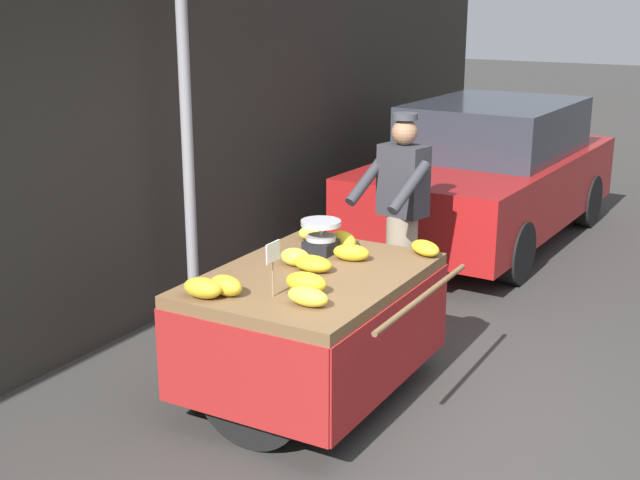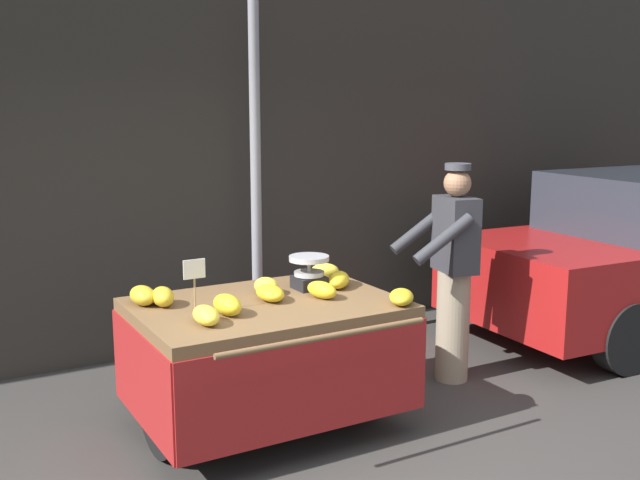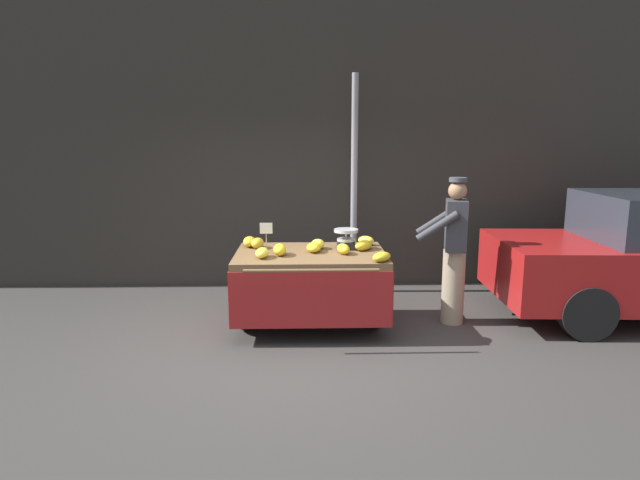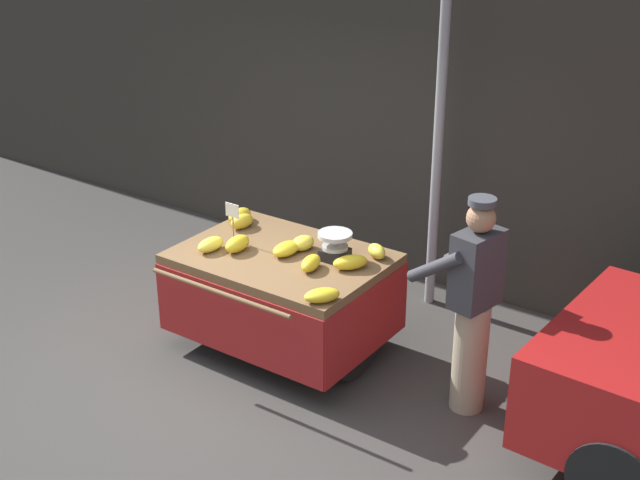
{
  "view_description": "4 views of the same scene",
  "coord_description": "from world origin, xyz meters",
  "px_view_note": "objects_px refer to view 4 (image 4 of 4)",
  "views": [
    {
      "loc": [
        -4.21,
        -1.75,
        2.63
      ],
      "look_at": [
        0.34,
        0.83,
        1.1
      ],
      "focal_mm": 47.36,
      "sensor_mm": 36.0,
      "label": 1
    },
    {
      "loc": [
        -1.76,
        -3.4,
        2.17
      ],
      "look_at": [
        0.67,
        0.86,
        1.26
      ],
      "focal_mm": 41.82,
      "sensor_mm": 36.0,
      "label": 2
    },
    {
      "loc": [
        0.21,
        -5.06,
        2.14
      ],
      "look_at": [
        0.37,
        0.76,
        1.04
      ],
      "focal_mm": 30.13,
      "sensor_mm": 36.0,
      "label": 3
    },
    {
      "loc": [
        4.22,
        -4.26,
        3.89
      ],
      "look_at": [
        0.74,
        0.74,
        1.18
      ],
      "focal_mm": 48.89,
      "sensor_mm": 36.0,
      "label": 4
    }
  ],
  "objects_px": {
    "price_sign": "(232,214)",
    "banana_bunch_7": "(377,251)",
    "weighing_scale": "(335,246)",
    "banana_bunch_9": "(237,244)",
    "banana_bunch_5": "(303,243)",
    "banana_bunch_1": "(211,244)",
    "banana_bunch_0": "(286,249)",
    "banana_bunch_6": "(242,221)",
    "vendor_person": "(472,305)",
    "banana_bunch_3": "(322,295)",
    "banana_cart": "(282,279)",
    "banana_bunch_2": "(350,262)",
    "banana_bunch_8": "(311,263)",
    "banana_bunch_4": "(240,215)",
    "street_pole": "(438,150)"
  },
  "relations": [
    {
      "from": "price_sign",
      "to": "banana_bunch_7",
      "type": "xyz_separation_m",
      "value": [
        1.16,
        0.41,
        -0.19
      ]
    },
    {
      "from": "price_sign",
      "to": "banana_bunch_8",
      "type": "height_order",
      "value": "price_sign"
    },
    {
      "from": "banana_bunch_0",
      "to": "banana_bunch_6",
      "type": "bearing_deg",
      "value": 161.26
    },
    {
      "from": "banana_bunch_1",
      "to": "banana_bunch_4",
      "type": "distance_m",
      "value": 0.64
    },
    {
      "from": "banana_bunch_7",
      "to": "street_pole",
      "type": "bearing_deg",
      "value": 92.74
    },
    {
      "from": "banana_cart",
      "to": "weighing_scale",
      "type": "distance_m",
      "value": 0.56
    },
    {
      "from": "weighing_scale",
      "to": "banana_bunch_8",
      "type": "bearing_deg",
      "value": -100.64
    },
    {
      "from": "banana_bunch_8",
      "to": "banana_bunch_3",
      "type": "bearing_deg",
      "value": -45.81
    },
    {
      "from": "street_pole",
      "to": "banana_bunch_0",
      "type": "xyz_separation_m",
      "value": [
        -0.58,
        -1.45,
        -0.57
      ]
    },
    {
      "from": "banana_bunch_0",
      "to": "banana_bunch_6",
      "type": "height_order",
      "value": "banana_bunch_6"
    },
    {
      "from": "banana_bunch_4",
      "to": "street_pole",
      "type": "bearing_deg",
      "value": 40.4
    },
    {
      "from": "banana_bunch_1",
      "to": "banana_bunch_9",
      "type": "relative_size",
      "value": 0.99
    },
    {
      "from": "banana_bunch_6",
      "to": "banana_bunch_8",
      "type": "height_order",
      "value": "banana_bunch_6"
    },
    {
      "from": "banana_bunch_0",
      "to": "banana_bunch_3",
      "type": "height_order",
      "value": "banana_bunch_0"
    },
    {
      "from": "banana_bunch_7",
      "to": "price_sign",
      "type": "bearing_deg",
      "value": -160.47
    },
    {
      "from": "banana_bunch_6",
      "to": "vendor_person",
      "type": "distance_m",
      "value": 2.28
    },
    {
      "from": "vendor_person",
      "to": "banana_bunch_1",
      "type": "bearing_deg",
      "value": -169.76
    },
    {
      "from": "banana_bunch_1",
      "to": "price_sign",
      "type": "bearing_deg",
      "value": 83.46
    },
    {
      "from": "weighing_scale",
      "to": "banana_bunch_2",
      "type": "distance_m",
      "value": 0.22
    },
    {
      "from": "weighing_scale",
      "to": "banana_bunch_3",
      "type": "bearing_deg",
      "value": -63.49
    },
    {
      "from": "banana_cart",
      "to": "banana_bunch_7",
      "type": "xyz_separation_m",
      "value": [
        0.67,
        0.39,
        0.28
      ]
    },
    {
      "from": "price_sign",
      "to": "banana_bunch_5",
      "type": "bearing_deg",
      "value": 19.0
    },
    {
      "from": "banana_bunch_8",
      "to": "banana_bunch_2",
      "type": "bearing_deg",
      "value": 37.7
    },
    {
      "from": "weighing_scale",
      "to": "banana_bunch_0",
      "type": "height_order",
      "value": "weighing_scale"
    },
    {
      "from": "price_sign",
      "to": "banana_bunch_0",
      "type": "xyz_separation_m",
      "value": [
        0.53,
        0.04,
        -0.2
      ]
    },
    {
      "from": "weighing_scale",
      "to": "banana_cart",
      "type": "bearing_deg",
      "value": -157.69
    },
    {
      "from": "banana_bunch_0",
      "to": "banana_bunch_2",
      "type": "distance_m",
      "value": 0.58
    },
    {
      "from": "banana_bunch_2",
      "to": "banana_bunch_4",
      "type": "distance_m",
      "value": 1.35
    },
    {
      "from": "weighing_scale",
      "to": "banana_bunch_2",
      "type": "xyz_separation_m",
      "value": [
        0.2,
        -0.07,
        -0.06
      ]
    },
    {
      "from": "street_pole",
      "to": "weighing_scale",
      "type": "xyz_separation_m",
      "value": [
        -0.21,
        -1.3,
        -0.5
      ]
    },
    {
      "from": "banana_bunch_9",
      "to": "banana_bunch_3",
      "type": "bearing_deg",
      "value": -16.81
    },
    {
      "from": "banana_cart",
      "to": "weighing_scale",
      "type": "height_order",
      "value": "weighing_scale"
    },
    {
      "from": "banana_bunch_6",
      "to": "banana_bunch_8",
      "type": "relative_size",
      "value": 0.94
    },
    {
      "from": "banana_bunch_6",
      "to": "vendor_person",
      "type": "xyz_separation_m",
      "value": [
        2.27,
        -0.12,
        -0.08
      ]
    },
    {
      "from": "banana_bunch_5",
      "to": "banana_bunch_1",
      "type": "bearing_deg",
      "value": -143.25
    },
    {
      "from": "banana_bunch_2",
      "to": "banana_bunch_6",
      "type": "distance_m",
      "value": 1.23
    },
    {
      "from": "price_sign",
      "to": "banana_bunch_6",
      "type": "xyz_separation_m",
      "value": [
        -0.12,
        0.26,
        -0.19
      ]
    },
    {
      "from": "banana_bunch_2",
      "to": "weighing_scale",
      "type": "bearing_deg",
      "value": 159.36
    },
    {
      "from": "banana_bunch_0",
      "to": "banana_bunch_9",
      "type": "xyz_separation_m",
      "value": [
        -0.37,
        -0.17,
        0.01
      ]
    },
    {
      "from": "price_sign",
      "to": "banana_bunch_1",
      "type": "distance_m",
      "value": 0.32
    },
    {
      "from": "banana_cart",
      "to": "weighing_scale",
      "type": "xyz_separation_m",
      "value": [
        0.41,
        0.17,
        0.34
      ]
    },
    {
      "from": "banana_bunch_8",
      "to": "weighing_scale",
      "type": "bearing_deg",
      "value": 79.36
    },
    {
      "from": "price_sign",
      "to": "banana_bunch_3",
      "type": "bearing_deg",
      "value": -20.43
    },
    {
      "from": "price_sign",
      "to": "banana_bunch_7",
      "type": "relative_size",
      "value": 1.67
    },
    {
      "from": "banana_bunch_3",
      "to": "banana_bunch_4",
      "type": "bearing_deg",
      "value": 150.83
    },
    {
      "from": "banana_cart",
      "to": "banana_bunch_5",
      "type": "xyz_separation_m",
      "value": [
        0.09,
        0.18,
        0.28
      ]
    },
    {
      "from": "banana_bunch_3",
      "to": "banana_bunch_5",
      "type": "xyz_separation_m",
      "value": [
        -0.65,
        0.66,
        0.01
      ]
    },
    {
      "from": "weighing_scale",
      "to": "banana_bunch_9",
      "type": "bearing_deg",
      "value": -156.67
    },
    {
      "from": "price_sign",
      "to": "banana_bunch_1",
      "type": "bearing_deg",
      "value": -96.54
    },
    {
      "from": "banana_bunch_1",
      "to": "banana_bunch_5",
      "type": "height_order",
      "value": "banana_bunch_5"
    }
  ]
}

